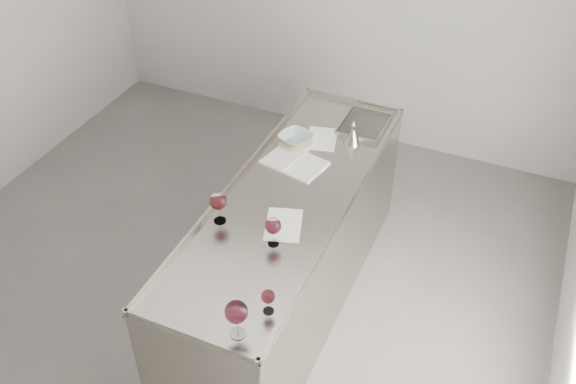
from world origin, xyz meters
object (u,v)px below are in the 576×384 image
at_px(wine_glass_left, 218,202).
at_px(notebook, 295,162).
at_px(wine_glass_middle, 273,226).
at_px(wine_glass_right, 236,313).
at_px(counter, 289,250).
at_px(wine_funnel, 353,136).
at_px(wine_glass_small, 268,297).
at_px(ceramic_bowl, 296,138).

distance_m(wine_glass_left, notebook, 0.73).
distance_m(wine_glass_left, wine_glass_middle, 0.37).
bearing_deg(wine_glass_left, wine_glass_right, -55.61).
bearing_deg(wine_glass_middle, counter, 101.98).
distance_m(wine_glass_middle, wine_funnel, 1.12).
bearing_deg(notebook, wine_glass_small, -60.16).
xyz_separation_m(wine_glass_middle, wine_glass_right, (0.11, -0.65, 0.03)).
bearing_deg(counter, wine_glass_right, -79.46).
distance_m(wine_glass_right, wine_funnel, 1.77).
distance_m(wine_glass_middle, wine_glass_right, 0.66).
distance_m(counter, notebook, 0.58).
distance_m(wine_glass_small, notebook, 1.26).
bearing_deg(wine_glass_left, wine_glass_middle, -7.57).
bearing_deg(ceramic_bowl, wine_funnel, 25.12).
bearing_deg(wine_glass_middle, ceramic_bowl, 106.07).
xyz_separation_m(ceramic_bowl, wine_funnel, (0.35, 0.16, 0.01)).
bearing_deg(notebook, wine_glass_left, -91.54).
xyz_separation_m(notebook, wine_funnel, (0.27, 0.37, 0.05)).
bearing_deg(ceramic_bowl, notebook, -68.38).
height_order(wine_glass_middle, wine_glass_small, wine_glass_middle).
xyz_separation_m(wine_glass_left, wine_funnel, (0.44, 1.07, -0.09)).
bearing_deg(notebook, ceramic_bowl, 124.13).
bearing_deg(wine_glass_small, counter, 107.16).
bearing_deg(notebook, counter, -59.67).
relative_size(wine_glass_small, notebook, 0.33).
xyz_separation_m(counter, wine_glass_right, (0.20, -1.08, 0.62)).
relative_size(counter, notebook, 5.53).
xyz_separation_m(wine_glass_right, ceramic_bowl, (-0.38, 1.60, -0.11)).
bearing_deg(wine_glass_left, counter, 54.45).
bearing_deg(wine_funnel, notebook, -125.71).
distance_m(notebook, wine_funnel, 0.46).
relative_size(wine_glass_right, wine_funnel, 1.24).
bearing_deg(notebook, wine_glass_middle, -63.03).
distance_m(wine_glass_small, wine_funnel, 1.58).
xyz_separation_m(counter, wine_glass_small, (0.27, -0.89, 0.57)).
xyz_separation_m(wine_glass_left, wine_glass_small, (0.55, -0.51, -0.04)).
bearing_deg(wine_glass_left, wine_funnel, 67.56).
distance_m(wine_glass_middle, wine_glass_small, 0.49).
bearing_deg(wine_funnel, wine_glass_left, -112.44).
relative_size(wine_glass_middle, ceramic_bowl, 0.84).
relative_size(wine_glass_left, wine_funnel, 1.14).
relative_size(wine_glass_left, wine_glass_small, 1.42).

